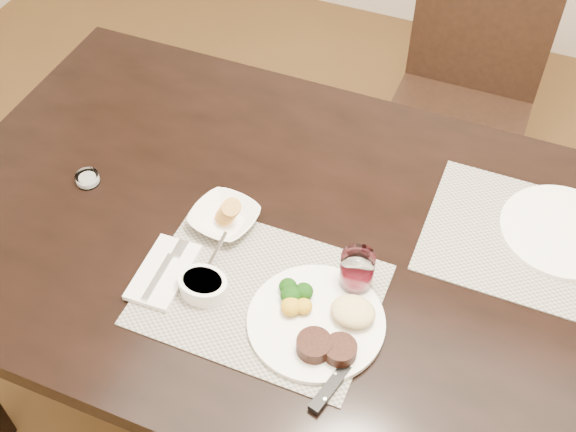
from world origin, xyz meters
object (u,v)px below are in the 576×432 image
at_px(steak_knife, 336,374).
at_px(far_plate, 562,231).
at_px(chair_far, 464,91).
at_px(dinner_plate, 322,322).
at_px(cracker_bowl, 225,218).
at_px(wine_glass_near, 357,273).

bearing_deg(steak_knife, far_plate, 70.66).
xyz_separation_m(chair_far, far_plate, (0.33, -0.72, 0.26)).
xyz_separation_m(chair_far, dinner_plate, (-0.06, -1.13, 0.27)).
height_order(dinner_plate, steak_knife, dinner_plate).
bearing_deg(cracker_bowl, steak_knife, -36.41).
relative_size(cracker_bowl, wine_glass_near, 1.70).
relative_size(chair_far, wine_glass_near, 9.70).
distance_m(dinner_plate, wine_glass_near, 0.12).
relative_size(dinner_plate, far_plate, 1.01).
bearing_deg(steak_knife, chair_far, 103.95).
height_order(cracker_bowl, far_plate, cracker_bowl).
height_order(dinner_plate, cracker_bowl, cracker_bowl).
bearing_deg(dinner_plate, steak_knife, -77.94).
relative_size(steak_knife, wine_glass_near, 2.76).
xyz_separation_m(cracker_bowl, far_plate, (0.67, 0.25, -0.01)).
distance_m(steak_knife, cracker_bowl, 0.43).
bearing_deg(far_plate, cracker_bowl, -159.77).
xyz_separation_m(dinner_plate, cracker_bowl, (-0.28, 0.16, 0.00)).
xyz_separation_m(steak_knife, far_plate, (0.33, 0.50, 0.00)).
bearing_deg(chair_far, steak_knife, -89.99).
distance_m(cracker_bowl, wine_glass_near, 0.32).
distance_m(chair_far, wine_glass_near, 1.05).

